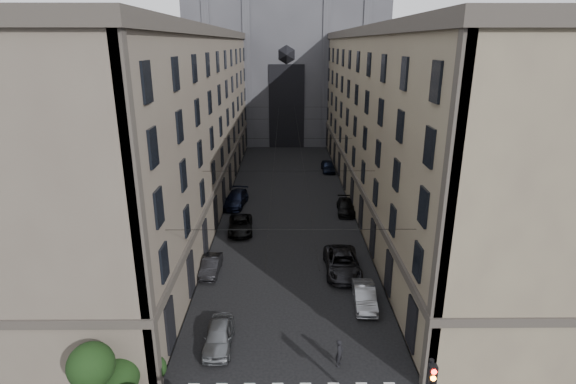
{
  "coord_description": "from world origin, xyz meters",
  "views": [
    {
      "loc": [
        -0.34,
        -13.03,
        17.39
      ],
      "look_at": [
        -0.16,
        11.52,
        9.2
      ],
      "focal_mm": 28.0,
      "sensor_mm": 36.0,
      "label": 1
    }
  ],
  "objects_px": {
    "gothic_tower": "(286,40)",
    "pedestrian": "(340,353)",
    "car_left_far": "(236,199)",
    "car_right_near": "(365,296)",
    "car_right_midfar": "(346,207)",
    "car_left_midnear": "(211,266)",
    "car_right_far": "(328,166)",
    "car_right_midnear": "(342,263)",
    "car_left_near": "(219,336)",
    "car_left_midfar": "(240,225)"
  },
  "relations": [
    {
      "from": "car_left_far",
      "to": "car_right_near",
      "type": "distance_m",
      "value": 22.99
    },
    {
      "from": "car_left_midnear",
      "to": "car_right_far",
      "type": "relative_size",
      "value": 0.87
    },
    {
      "from": "car_left_midfar",
      "to": "car_right_far",
      "type": "bearing_deg",
      "value": 59.93
    },
    {
      "from": "car_right_far",
      "to": "gothic_tower",
      "type": "bearing_deg",
      "value": 101.52
    },
    {
      "from": "car_left_far",
      "to": "car_right_far",
      "type": "height_order",
      "value": "car_left_far"
    },
    {
      "from": "gothic_tower",
      "to": "car_right_near",
      "type": "distance_m",
      "value": 63.39
    },
    {
      "from": "car_right_near",
      "to": "car_right_midnear",
      "type": "height_order",
      "value": "car_right_midnear"
    },
    {
      "from": "car_left_near",
      "to": "car_right_midfar",
      "type": "xyz_separation_m",
      "value": [
        10.52,
        22.29,
        -0.05
      ]
    },
    {
      "from": "car_left_midfar",
      "to": "car_right_far",
      "type": "distance_m",
      "value": 23.79
    },
    {
      "from": "car_left_midnear",
      "to": "car_right_midfar",
      "type": "bearing_deg",
      "value": 48.37
    },
    {
      "from": "car_left_midfar",
      "to": "car_right_far",
      "type": "xyz_separation_m",
      "value": [
        10.43,
        21.39,
        0.07
      ]
    },
    {
      "from": "car_left_near",
      "to": "car_left_midfar",
      "type": "height_order",
      "value": "car_left_near"
    },
    {
      "from": "car_left_far",
      "to": "car_right_midfar",
      "type": "xyz_separation_m",
      "value": [
        12.05,
        -2.26,
        -0.12
      ]
    },
    {
      "from": "gothic_tower",
      "to": "car_left_midfar",
      "type": "relative_size",
      "value": 11.79
    },
    {
      "from": "car_left_far",
      "to": "pedestrian",
      "type": "bearing_deg",
      "value": -64.76
    },
    {
      "from": "car_left_midnear",
      "to": "car_right_near",
      "type": "relative_size",
      "value": 0.93
    },
    {
      "from": "car_right_midfar",
      "to": "gothic_tower",
      "type": "bearing_deg",
      "value": 101.56
    },
    {
      "from": "car_left_midnear",
      "to": "car_left_midfar",
      "type": "xyz_separation_m",
      "value": [
        1.57,
        8.21,
        0.05
      ]
    },
    {
      "from": "car_left_midnear",
      "to": "pedestrian",
      "type": "xyz_separation_m",
      "value": [
        8.92,
        -10.79,
        0.19
      ]
    },
    {
      "from": "pedestrian",
      "to": "car_left_midnear",
      "type": "bearing_deg",
      "value": 64.08
    },
    {
      "from": "car_left_midnear",
      "to": "car_right_near",
      "type": "bearing_deg",
      "value": -20.81
    },
    {
      "from": "car_left_midfar",
      "to": "car_right_midfar",
      "type": "bearing_deg",
      "value": 20.95
    },
    {
      "from": "car_left_near",
      "to": "car_right_midnear",
      "type": "bearing_deg",
      "value": 46.66
    },
    {
      "from": "car_right_near",
      "to": "car_right_midfar",
      "type": "bearing_deg",
      "value": 89.97
    },
    {
      "from": "car_left_near",
      "to": "pedestrian",
      "type": "distance_m",
      "value": 7.26
    },
    {
      "from": "car_left_near",
      "to": "car_right_near",
      "type": "height_order",
      "value": "car_left_near"
    },
    {
      "from": "car_right_midnear",
      "to": "car_right_midfar",
      "type": "distance_m",
      "value": 13.34
    },
    {
      "from": "car_left_near",
      "to": "pedestrian",
      "type": "bearing_deg",
      "value": -14.29
    },
    {
      "from": "car_right_far",
      "to": "car_left_midfar",
      "type": "bearing_deg",
      "value": -116.79
    },
    {
      "from": "car_right_near",
      "to": "car_right_far",
      "type": "bearing_deg",
      "value": 92.19
    },
    {
      "from": "car_left_midfar",
      "to": "car_right_near",
      "type": "relative_size",
      "value": 1.19
    },
    {
      "from": "car_left_midfar",
      "to": "car_right_near",
      "type": "xyz_separation_m",
      "value": [
        9.8,
        -12.86,
        -0.0
      ]
    },
    {
      "from": "car_right_midfar",
      "to": "car_left_far",
      "type": "bearing_deg",
      "value": 172.72
    },
    {
      "from": "car_left_near",
      "to": "car_right_midnear",
      "type": "relative_size",
      "value": 0.71
    },
    {
      "from": "car_left_near",
      "to": "car_left_far",
      "type": "height_order",
      "value": "car_left_far"
    },
    {
      "from": "car_left_midnear",
      "to": "car_right_near",
      "type": "height_order",
      "value": "car_right_near"
    },
    {
      "from": "gothic_tower",
      "to": "car_left_midfar",
      "type": "height_order",
      "value": "gothic_tower"
    },
    {
      "from": "car_right_near",
      "to": "pedestrian",
      "type": "distance_m",
      "value": 6.62
    },
    {
      "from": "car_left_near",
      "to": "car_left_far",
      "type": "relative_size",
      "value": 0.77
    },
    {
      "from": "car_right_midnear",
      "to": "car_left_far",
      "type": "bearing_deg",
      "value": 123.43
    },
    {
      "from": "car_right_midfar",
      "to": "pedestrian",
      "type": "xyz_separation_m",
      "value": [
        -3.48,
        -24.06,
        0.17
      ]
    },
    {
      "from": "gothic_tower",
      "to": "pedestrian",
      "type": "xyz_separation_m",
      "value": [
        2.72,
        -66.96,
        -16.97
      ]
    },
    {
      "from": "gothic_tower",
      "to": "car_left_midnear",
      "type": "height_order",
      "value": "gothic_tower"
    },
    {
      "from": "car_left_far",
      "to": "car_right_near",
      "type": "relative_size",
      "value": 1.3
    },
    {
      "from": "car_left_near",
      "to": "car_left_midfar",
      "type": "distance_m",
      "value": 17.24
    },
    {
      "from": "car_left_midnear",
      "to": "car_right_midnear",
      "type": "distance_m",
      "value": 10.4
    },
    {
      "from": "car_left_far",
      "to": "car_left_near",
      "type": "bearing_deg",
      "value": -79.23
    },
    {
      "from": "car_left_midnear",
      "to": "car_left_far",
      "type": "xyz_separation_m",
      "value": [
        0.35,
        15.52,
        0.14
      ]
    },
    {
      "from": "car_right_near",
      "to": "car_left_near",
      "type": "bearing_deg",
      "value": -152.02
    },
    {
      "from": "pedestrian",
      "to": "car_right_far",
      "type": "bearing_deg",
      "value": 20.15
    }
  ]
}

